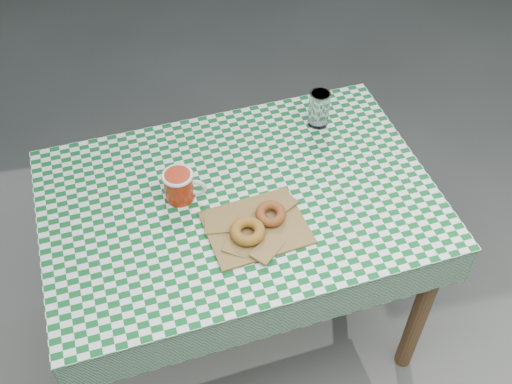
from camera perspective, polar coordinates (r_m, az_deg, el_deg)
The scene contains 8 objects.
ground at distance 2.54m, azimuth -1.17°, elevation -10.61°, with size 60.00×60.00×0.00m, color #4C4C47.
table at distance 2.18m, azimuth -1.39°, elevation -7.22°, with size 1.19×0.79×0.75m, color brown.
tablecloth at distance 1.88m, azimuth -1.60°, elevation -0.55°, with size 1.21×0.81×0.01m, color #0D5923.
paper_bag at distance 1.79m, azimuth 0.01°, elevation -3.28°, with size 0.29×0.23×0.02m, color olive.
bagel_front at distance 1.75m, azimuth -0.79°, elevation -3.71°, with size 0.10×0.10×0.03m, color olive.
bagel_back at distance 1.80m, azimuth 1.39°, elevation -2.05°, with size 0.09×0.09×0.03m, color #92411E.
coffee_mug at distance 1.86m, azimuth -7.24°, elevation 0.56°, with size 0.18×0.18×0.10m, color #A7230A, non-canonical shape.
drinking_glass at distance 2.10m, azimuth 5.92°, elevation 7.79°, with size 0.07×0.07×0.13m, color silver.
Camera 1 is at (-0.23, -1.32, 2.15)m, focal length 42.75 mm.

